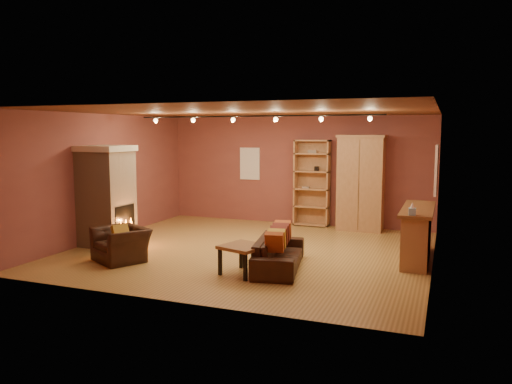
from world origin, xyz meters
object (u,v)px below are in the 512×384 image
at_px(bookcase, 312,182).
at_px(bar_counter, 417,233).
at_px(loveseat, 279,247).
at_px(armoire, 361,183).
at_px(coffee_table, 243,249).
at_px(armchair, 121,239).
at_px(fireplace, 107,196).

relative_size(bookcase, bar_counter, 1.06).
bearing_deg(bookcase, loveseat, -83.29).
xyz_separation_m(armoire, coffee_table, (-1.21, -4.57, -0.74)).
xyz_separation_m(loveseat, armchair, (-2.93, -0.56, 0.04)).
height_order(armchair, coffee_table, armchair).
bearing_deg(armoire, bar_counter, -59.54).
bearing_deg(coffee_table, loveseat, 51.34).
distance_m(bar_counter, armchair, 5.56).
height_order(bookcase, armoire, armoire).
distance_m(bar_counter, loveseat, 2.70).
bearing_deg(fireplace, bookcase, 46.80).
height_order(armoire, loveseat, armoire).
relative_size(loveseat, armchair, 1.69).
height_order(bar_counter, loveseat, bar_counter).
distance_m(armoire, armchair, 5.92).
xyz_separation_m(armoire, armchair, (-3.69, -4.57, -0.75)).
bearing_deg(armoire, armchair, -128.93).
bearing_deg(armchair, loveseat, 39.29).
bearing_deg(bar_counter, armchair, -158.32).
bearing_deg(bookcase, armoire, -8.12).
xyz_separation_m(bookcase, bar_counter, (2.74, -2.69, -0.61)).
distance_m(loveseat, coffee_table, 0.72).
relative_size(bookcase, armchair, 1.93).
distance_m(fireplace, bookcase, 5.12).
bearing_deg(armchair, coffee_table, 28.41).
height_order(loveseat, armchair, armchair).
relative_size(armoire, loveseat, 1.20).
bearing_deg(coffee_table, bookcase, 90.52).
relative_size(armoire, bar_counter, 1.11).
relative_size(fireplace, armoire, 0.91).
xyz_separation_m(bar_counter, armchair, (-5.17, -2.05, -0.09)).
height_order(armoire, bar_counter, armoire).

